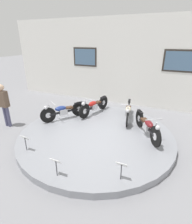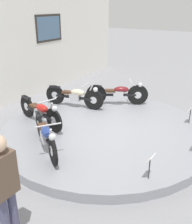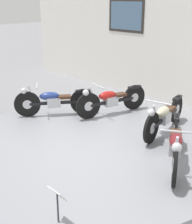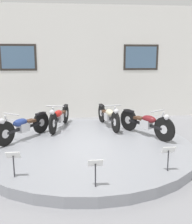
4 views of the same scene
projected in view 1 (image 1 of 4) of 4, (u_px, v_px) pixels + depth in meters
The scene contains 11 objects.
ground_plane at pixel (96, 137), 6.41m from camera, with size 60.00×60.00×0.00m, color gray.
display_platform at pixel (96, 135), 6.37m from camera, with size 5.46×5.46×0.22m, color gray.
back_wall at pixel (128, 63), 8.96m from camera, with size 14.00×0.22×4.39m.
motorcycle_blue at pixel (63, 111), 7.22m from camera, with size 1.18×1.65×0.79m.
motorcycle_red at pixel (94, 105), 7.76m from camera, with size 0.64×1.95×0.80m.
motorcycle_cream at pixel (128, 111), 7.18m from camera, with size 0.57×1.96×0.79m.
motorcycle_maroon at pixel (147, 125), 5.95m from camera, with size 1.10×1.74×0.81m.
info_placard_front_left at pixel (25, 140), 5.16m from camera, with size 0.26×0.11×0.51m.
info_placard_front_centre at pixel (56, 163), 4.18m from camera, with size 0.26×0.11×0.51m.
info_placard_front_right at pixel (121, 167), 4.06m from camera, with size 0.26×0.11×0.51m.
visitor_standing at pixel (4, 103), 6.87m from camera, with size 0.36×0.23×1.75m.
Camera 1 is at (2.24, -5.08, 3.33)m, focal length 28.00 mm.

